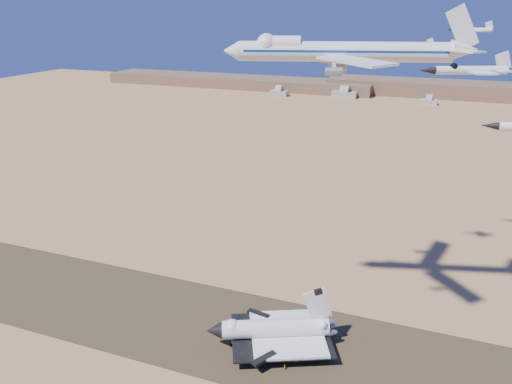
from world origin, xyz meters
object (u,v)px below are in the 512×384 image
(crew_b, at_px, (297,361))
(crew_c, at_px, (282,357))
(chase_jet_a, at_px, (469,70))
(crew_a, at_px, (285,367))
(shuttle, at_px, (274,330))
(chase_jet_e, at_px, (415,46))
(chase_jet_f, at_px, (472,30))
(carrier_747, at_px, (336,51))

(crew_b, relative_size, crew_c, 1.04)
(chase_jet_a, bearing_deg, crew_a, 125.66)
(chase_jet_a, bearing_deg, shuttle, 120.43)
(shuttle, bearing_deg, crew_c, -77.54)
(chase_jet_e, height_order, chase_jet_f, chase_jet_f)
(shuttle, distance_m, chase_jet_e, 110.69)
(carrier_747, relative_size, chase_jet_a, 4.62)
(crew_c, bearing_deg, crew_a, 143.71)
(chase_jet_a, bearing_deg, crew_b, 119.80)
(crew_b, distance_m, chase_jet_f, 137.21)
(chase_jet_f, bearing_deg, shuttle, -132.36)
(crew_a, bearing_deg, crew_b, -54.39)
(shuttle, xyz_separation_m, chase_jet_e, (31.12, 59.93, 87.70))
(chase_jet_a, relative_size, chase_jet_e, 1.08)
(chase_jet_e, bearing_deg, crew_b, -115.82)
(crew_c, distance_m, chase_jet_e, 116.77)
(crew_a, height_order, chase_jet_a, chase_jet_a)
(shuttle, xyz_separation_m, chase_jet_f, (49.74, 81.33, 92.74))
(carrier_747, distance_m, crew_a, 97.30)
(chase_jet_a, xyz_separation_m, chase_jet_f, (2.72, 115.97, 2.20))
(shuttle, relative_size, crew_b, 23.08)
(shuttle, relative_size, crew_c, 24.07)
(carrier_747, height_order, crew_c, carrier_747)
(shuttle, distance_m, chase_jet_f, 133.00)
(chase_jet_f, bearing_deg, crew_b, -125.22)
(crew_a, xyz_separation_m, chase_jet_a, (39.85, -24.08, 95.30))
(chase_jet_f, bearing_deg, carrier_747, -130.59)
(carrier_747, xyz_separation_m, chase_jet_f, (37.30, 65.44, 4.01))
(crew_c, bearing_deg, chase_jet_e, -87.18)
(chase_jet_e, bearing_deg, crew_a, -116.97)
(crew_b, distance_m, crew_c, 5.13)
(crew_b, bearing_deg, crew_c, 81.13)
(carrier_747, bearing_deg, chase_jet_f, 44.82)
(crew_a, distance_m, chase_jet_e, 118.71)
(carrier_747, height_order, chase_jet_e, carrier_747)
(crew_a, distance_m, chase_jet_f, 140.57)
(chase_jet_e, relative_size, chase_jet_f, 0.88)
(carrier_747, bearing_deg, chase_jet_e, 51.53)
(carrier_747, distance_m, chase_jet_e, 47.85)
(shuttle, distance_m, chase_jet_a, 107.74)
(crew_a, bearing_deg, crew_c, 10.74)
(crew_c, bearing_deg, crew_b, -158.99)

